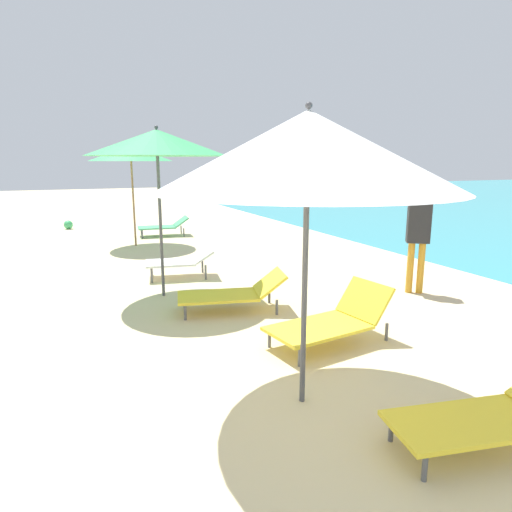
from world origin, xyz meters
name	(u,v)px	position (x,y,z in m)	size (l,w,h in m)	color
umbrella_second	(308,152)	(0.85, 4.49, 2.26)	(2.57, 2.57, 2.65)	#4C4C51
lounger_second_shoreside	(332,320)	(1.84, 5.52, 0.30)	(1.59, 0.91, 0.68)	yellow
lounger_second_inland	(494,415)	(1.87, 3.32, 0.27)	(1.69, 0.85, 0.54)	yellow
umbrella_third	(157,143)	(0.36, 8.31, 2.46)	(2.20, 2.20, 2.73)	#4C4C51
lounger_third_shoreside	(180,261)	(0.91, 9.37, 0.33)	(1.35, 0.86, 0.54)	white
lounger_third_inland	(233,292)	(1.15, 7.12, 0.29)	(1.68, 0.98, 0.58)	yellow
umbrella_farthest	(131,153)	(0.61, 13.10, 2.38)	(2.10, 2.10, 2.64)	olive
lounger_farthest_shoreside	(164,226)	(1.64, 14.37, 0.31)	(1.52, 0.81, 0.57)	#4CA572
person_walking_near	(418,230)	(4.30, 6.81, 1.07)	(0.42, 0.38, 1.74)	orange
beach_ball	(68,225)	(-0.99, 16.99, 0.14)	(0.29, 0.29, 0.29)	#3FB266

